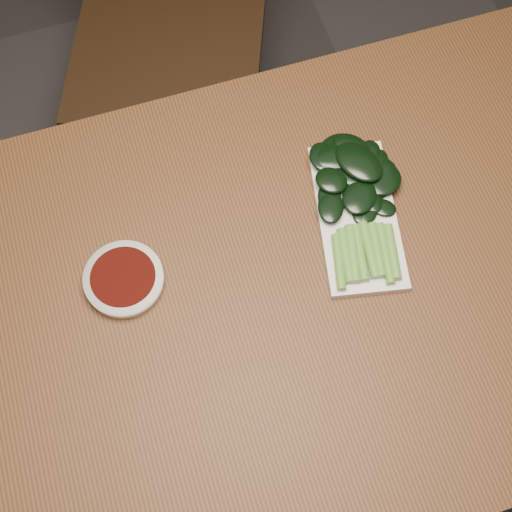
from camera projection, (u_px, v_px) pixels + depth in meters
name	position (u px, v px, depth m)	size (l,w,h in m)	color
ground	(262.00, 399.00, 1.78)	(6.00, 6.00, 0.00)	#322F2F
table	(265.00, 308.00, 1.16)	(1.40, 0.80, 0.75)	#4B2C15
chair_far	(168.00, 13.00, 1.65)	(0.57, 0.57, 0.89)	black
sauce_bowl	(124.00, 279.00, 1.09)	(0.12, 0.12, 0.03)	silver
serving_plate	(357.00, 217.00, 1.14)	(0.17, 0.28, 0.01)	silver
gai_lan	(358.00, 189.00, 1.14)	(0.18, 0.28, 0.03)	#578E31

